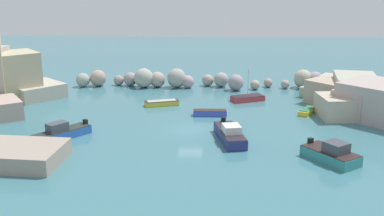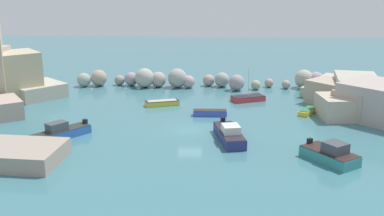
# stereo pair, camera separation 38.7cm
# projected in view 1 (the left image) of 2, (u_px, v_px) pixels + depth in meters

# --- Properties ---
(cove_water) EXTENTS (160.00, 160.00, 0.00)m
(cove_water) POSITION_uv_depth(u_px,v_px,m) (190.00, 130.00, 49.28)
(cove_water) COLOR #3D737E
(cove_water) RESTS_ON ground
(rock_breakwater) EXTENTS (37.47, 4.60, 2.77)m
(rock_breakwater) POSITION_uv_depth(u_px,v_px,m) (198.00, 80.00, 68.02)
(rock_breakwater) COLOR #9BA394
(rock_breakwater) RESTS_ON ground
(stone_dock) EXTENTS (9.87, 6.32, 1.48)m
(stone_dock) POSITION_uv_depth(u_px,v_px,m) (7.00, 154.00, 40.50)
(stone_dock) COLOR #A19080
(stone_dock) RESTS_ON ground
(moored_boat_0) EXTENTS (4.54, 3.32, 4.25)m
(moored_boat_0) POSITION_uv_depth(u_px,v_px,m) (248.00, 98.00, 60.86)
(moored_boat_0) COLOR #C1363C
(moored_boat_0) RESTS_ON cove_water
(moored_boat_1) EXTENTS (5.14, 5.72, 1.71)m
(moored_boat_1) POSITION_uv_depth(u_px,v_px,m) (61.00, 133.00, 46.52)
(moored_boat_1) COLOR #2D5EB4
(moored_boat_1) RESTS_ON cove_water
(moored_boat_2) EXTENTS (3.12, 6.61, 1.75)m
(moored_boat_2) POSITION_uv_depth(u_px,v_px,m) (230.00, 134.00, 45.94)
(moored_boat_2) COLOR navy
(moored_boat_2) RESTS_ON cove_water
(moored_boat_3) EXTENTS (3.86, 1.24, 0.67)m
(moored_boat_3) POSITION_uv_depth(u_px,v_px,m) (210.00, 113.00, 54.31)
(moored_boat_3) COLOR #3A4FBE
(moored_boat_3) RESTS_ON cove_water
(moored_boat_4) EXTENTS (4.80, 5.37, 1.88)m
(moored_boat_4) POSITION_uv_depth(u_px,v_px,m) (331.00, 154.00, 40.72)
(moored_boat_4) COLOR teal
(moored_boat_4) RESTS_ON cove_water
(moored_boat_5) EXTENTS (4.37, 3.79, 0.57)m
(moored_boat_5) POSITION_uv_depth(u_px,v_px,m) (327.00, 95.00, 62.54)
(moored_boat_5) COLOR blue
(moored_boat_5) RESTS_ON cove_water
(moored_boat_6) EXTENTS (4.40, 2.47, 0.65)m
(moored_boat_6) POSITION_uv_depth(u_px,v_px,m) (162.00, 103.00, 58.60)
(moored_boat_6) COLOR gold
(moored_boat_6) RESTS_ON cove_water
(moored_boat_7) EXTENTS (2.71, 3.53, 0.60)m
(moored_boat_7) POSITION_uv_depth(u_px,v_px,m) (307.00, 111.00, 55.27)
(moored_boat_7) COLOR yellow
(moored_boat_7) RESTS_ON cove_water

